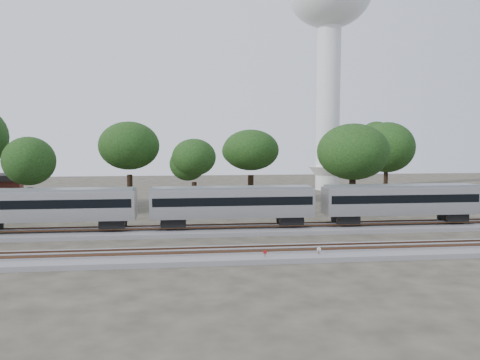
# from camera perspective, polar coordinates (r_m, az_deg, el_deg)

# --- Properties ---
(ground) EXTENTS (160.00, 160.00, 0.00)m
(ground) POSITION_cam_1_polar(r_m,az_deg,el_deg) (40.97, -3.14, -8.05)
(ground) COLOR #383328
(ground) RESTS_ON ground
(track_far) EXTENTS (160.00, 5.00, 0.73)m
(track_far) POSITION_cam_1_polar(r_m,az_deg,el_deg) (46.79, -3.57, -6.15)
(track_far) COLOR slate
(track_far) RESTS_ON ground
(track_near) EXTENTS (160.00, 5.00, 0.73)m
(track_near) POSITION_cam_1_polar(r_m,az_deg,el_deg) (37.04, -2.77, -9.14)
(track_near) COLOR slate
(track_near) RESTS_ON ground
(train) EXTENTS (84.13, 2.89, 4.26)m
(train) POSITION_cam_1_polar(r_m,az_deg,el_deg) (46.49, -0.76, -2.69)
(train) COLOR #ABADB2
(train) RESTS_ON ground
(switch_stand_red) EXTENTS (0.29, 0.05, 0.90)m
(switch_stand_red) POSITION_cam_1_polar(r_m,az_deg,el_deg) (35.70, 3.07, -9.06)
(switch_stand_red) COLOR #512D19
(switch_stand_red) RESTS_ON ground
(switch_stand_white) EXTENTS (0.30, 0.08, 0.95)m
(switch_stand_white) POSITION_cam_1_polar(r_m,az_deg,el_deg) (36.95, 9.59, -8.60)
(switch_stand_white) COLOR #512D19
(switch_stand_white) RESTS_ON ground
(switch_lever) EXTENTS (0.58, 0.48, 0.30)m
(switch_lever) POSITION_cam_1_polar(r_m,az_deg,el_deg) (37.20, 9.96, -9.23)
(switch_lever) COLOR #512D19
(switch_lever) RESTS_ON ground
(water_tower) EXTENTS (15.06, 15.06, 41.69)m
(water_tower) POSITION_cam_1_polar(r_m,az_deg,el_deg) (89.62, 10.86, 18.89)
(water_tower) COLOR silver
(water_tower) RESTS_ON ground
(tree_2) EXTENTS (6.82, 6.82, 9.61)m
(tree_2) POSITION_cam_1_polar(r_m,az_deg,el_deg) (59.59, -24.33, 2.09)
(tree_2) COLOR black
(tree_2) RESTS_ON ground
(tree_3) EXTENTS (8.51, 8.51, 12.00)m
(tree_3) POSITION_cam_1_polar(r_m,az_deg,el_deg) (64.04, -13.38, 4.07)
(tree_3) COLOR black
(tree_3) RESTS_ON ground
(tree_4) EXTENTS (7.03, 7.03, 9.92)m
(tree_4) POSITION_cam_1_polar(r_m,az_deg,el_deg) (60.33, -5.64, 2.74)
(tree_4) COLOR black
(tree_4) RESTS_ON ground
(tree_5) EXTENTS (7.83, 7.83, 11.04)m
(tree_5) POSITION_cam_1_polar(r_m,az_deg,el_deg) (66.33, 1.32, 3.65)
(tree_5) COLOR black
(tree_5) RESTS_ON ground
(tree_6) EXTENTS (7.79, 7.79, 10.98)m
(tree_6) POSITION_cam_1_polar(r_m,az_deg,el_deg) (60.79, 13.62, 3.35)
(tree_6) COLOR black
(tree_6) RESTS_ON ground
(tree_7) EXTENTS (8.14, 8.14, 11.48)m
(tree_7) POSITION_cam_1_polar(r_m,az_deg,el_deg) (74.74, 17.44, 3.81)
(tree_7) COLOR black
(tree_7) RESTS_ON ground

